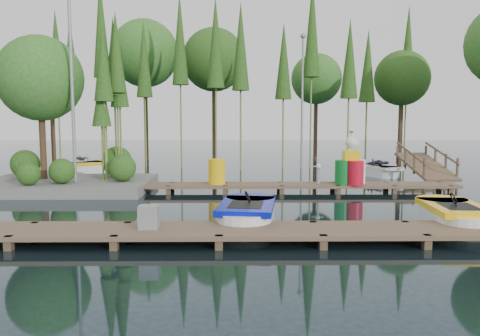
{
  "coord_description": "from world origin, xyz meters",
  "views": [
    {
      "loc": [
        0.32,
        -14.52,
        2.68
      ],
      "look_at": [
        0.5,
        0.5,
        1.1
      ],
      "focal_mm": 35.0,
      "sensor_mm": 36.0,
      "label": 1
    }
  ],
  "objects_px": {
    "utility_cabinet": "(149,217)",
    "island": "(59,105)",
    "drum_cluster": "(352,168)",
    "boat_yellow_far": "(84,168)",
    "boat_blue": "(247,216)",
    "yellow_barrel": "(217,172)"
  },
  "relations": [
    {
      "from": "boat_blue",
      "to": "island",
      "type": "bearing_deg",
      "value": 144.88
    },
    {
      "from": "drum_cluster",
      "to": "boat_yellow_far",
      "type": "bearing_deg",
      "value": 152.37
    },
    {
      "from": "utility_cabinet",
      "to": "island",
      "type": "bearing_deg",
      "value": 121.38
    },
    {
      "from": "boat_blue",
      "to": "boat_yellow_far",
      "type": "bearing_deg",
      "value": 131.27
    },
    {
      "from": "drum_cluster",
      "to": "boat_blue",
      "type": "bearing_deg",
      "value": -126.15
    },
    {
      "from": "boat_yellow_far",
      "to": "yellow_barrel",
      "type": "distance_m",
      "value": 9.04
    },
    {
      "from": "boat_yellow_far",
      "to": "boat_blue",
      "type": "bearing_deg",
      "value": -78.08
    },
    {
      "from": "boat_blue",
      "to": "boat_yellow_far",
      "type": "xyz_separation_m",
      "value": [
        -7.74,
        11.54,
        -0.0
      ]
    },
    {
      "from": "island",
      "to": "yellow_barrel",
      "type": "xyz_separation_m",
      "value": [
        5.97,
        -0.79,
        -2.42
      ]
    },
    {
      "from": "yellow_barrel",
      "to": "drum_cluster",
      "type": "relative_size",
      "value": 0.45
    },
    {
      "from": "island",
      "to": "boat_yellow_far",
      "type": "xyz_separation_m",
      "value": [
        -0.8,
        5.18,
        -2.9
      ]
    },
    {
      "from": "island",
      "to": "yellow_barrel",
      "type": "bearing_deg",
      "value": -7.54
    },
    {
      "from": "boat_yellow_far",
      "to": "island",
      "type": "bearing_deg",
      "value": -103.09
    },
    {
      "from": "island",
      "to": "boat_yellow_far",
      "type": "bearing_deg",
      "value": 98.83
    },
    {
      "from": "utility_cabinet",
      "to": "drum_cluster",
      "type": "distance_m",
      "value": 9.2
    },
    {
      "from": "island",
      "to": "boat_blue",
      "type": "relative_size",
      "value": 2.22
    },
    {
      "from": "drum_cluster",
      "to": "yellow_barrel",
      "type": "bearing_deg",
      "value": 178.2
    },
    {
      "from": "boat_blue",
      "to": "drum_cluster",
      "type": "xyz_separation_m",
      "value": [
        3.96,
        5.42,
        0.62
      ]
    },
    {
      "from": "boat_blue",
      "to": "drum_cluster",
      "type": "distance_m",
      "value": 6.74
    },
    {
      "from": "yellow_barrel",
      "to": "drum_cluster",
      "type": "height_order",
      "value": "drum_cluster"
    },
    {
      "from": "island",
      "to": "drum_cluster",
      "type": "bearing_deg",
      "value": -4.96
    },
    {
      "from": "boat_yellow_far",
      "to": "yellow_barrel",
      "type": "relative_size",
      "value": 3.01
    }
  ]
}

